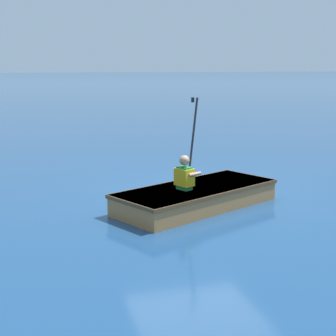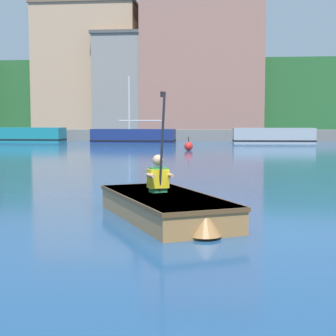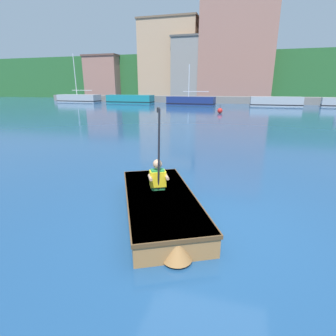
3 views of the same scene
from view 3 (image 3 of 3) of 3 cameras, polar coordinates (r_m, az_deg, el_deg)
ground_plane at (r=4.36m, az=8.27°, el=-13.13°), size 300.00×300.00×0.00m
shoreline_ridge at (r=57.69m, az=16.45°, el=18.35°), size 120.00×20.00×7.78m
waterfront_warehouse_left at (r=57.22m, az=-12.01°, el=18.68°), size 6.80×11.11×7.78m
waterfront_office_block_center at (r=54.32m, az=1.12°, el=22.16°), size 10.67×11.25×13.54m
waterfront_apartment_right at (r=52.23m, az=7.61°, el=20.44°), size 9.63×11.70×10.30m
waterfront_tower_far at (r=49.80m, az=14.81°, el=24.38°), size 12.18×7.64×17.50m
marina_dock at (r=37.85m, az=15.84°, el=14.05°), size 58.30×2.40×0.90m
moored_boat_dock_west_end at (r=42.02m, az=-18.80°, el=14.15°), size 6.14×2.20×6.63m
moored_boat_dock_west_inner at (r=33.71m, az=4.99°, el=14.34°), size 6.03×2.15×4.75m
moored_boat_dock_center_far at (r=33.64m, az=22.40°, el=13.19°), size 5.68×1.94×1.07m
moored_boat_dock_east_inner at (r=37.57m, az=-8.24°, el=14.59°), size 6.44×2.07×1.09m
rowboat_foreground at (r=4.68m, az=-1.60°, el=-7.82°), size 2.37×3.14×0.36m
person_paddler at (r=4.82m, az=-2.25°, el=-1.63°), size 0.43×0.44×1.51m
channel_buoy at (r=23.34m, az=11.24°, el=12.15°), size 0.44×0.44×0.72m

